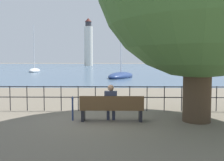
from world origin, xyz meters
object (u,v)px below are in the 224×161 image
(park_bench, at_px, (112,109))
(seated_person_left, at_px, (111,101))
(sailboat_0, at_px, (121,76))
(harbor_lighthouse, at_px, (88,44))
(sailboat_1, at_px, (35,71))
(closed_umbrella, at_px, (73,107))

(park_bench, relative_size, seated_person_left, 1.73)
(seated_person_left, bearing_deg, sailboat_0, 88.08)
(sailboat_0, relative_size, harbor_lighthouse, 0.31)
(park_bench, bearing_deg, harbor_lighthouse, 96.69)
(seated_person_left, xyz_separation_m, sailboat_0, (0.81, 24.11, -0.45))
(sailboat_1, xyz_separation_m, harbor_lighthouse, (1.66, 87.65, 12.01))
(closed_umbrella, height_order, harbor_lighthouse, harbor_lighthouse)
(park_bench, bearing_deg, seated_person_left, 113.73)
(closed_umbrella, bearing_deg, harbor_lighthouse, 96.10)
(closed_umbrella, xyz_separation_m, harbor_lighthouse, (-14.01, 131.11, 11.78))
(seated_person_left, relative_size, sailboat_1, 0.13)
(seated_person_left, distance_m, sailboat_1, 46.70)
(sailboat_0, xyz_separation_m, harbor_lighthouse, (-16.15, 107.02, 12.02))
(closed_umbrella, relative_size, harbor_lighthouse, 0.03)
(seated_person_left, distance_m, harbor_lighthouse, 132.54)
(closed_umbrella, height_order, sailboat_1, sailboat_1)
(closed_umbrella, relative_size, sailboat_1, 0.09)
(park_bench, height_order, sailboat_0, sailboat_0)
(park_bench, xyz_separation_m, closed_umbrella, (-1.37, 0.10, 0.04))
(sailboat_1, bearing_deg, harbor_lighthouse, 75.37)
(park_bench, height_order, seated_person_left, seated_person_left)
(sailboat_1, relative_size, harbor_lighthouse, 0.38)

